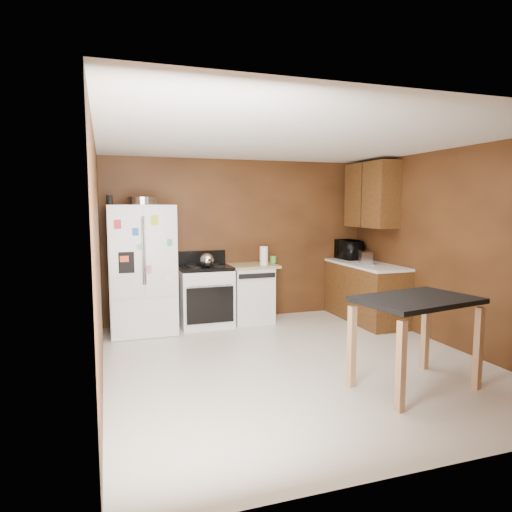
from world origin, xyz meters
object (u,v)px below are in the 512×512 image
pen_cup (110,200)px  dishwasher (251,293)px  kettle (207,260)px  paper_towel (264,256)px  green_canister (273,259)px  island (416,312)px  gas_range (205,295)px  refrigerator (142,269)px  toaster (365,258)px  roasting_pan (143,201)px  microwave (348,250)px

pen_cup → dishwasher: size_ratio=0.14×
kettle → paper_towel: (0.88, -0.00, 0.03)m
pen_cup → paper_towel: size_ratio=0.45×
green_canister → island: size_ratio=0.09×
gas_range → island: 3.31m
kettle → refrigerator: size_ratio=0.11×
kettle → dishwasher: kettle is taller
toaster → roasting_pan: bearing=-170.2°
gas_range → island: bearing=-63.8°
microwave → refrigerator: (-3.38, -0.19, -0.15)m
toaster → dishwasher: bearing=179.3°
refrigerator → toaster: bearing=-8.4°
paper_towel → dishwasher: size_ratio=0.32×
refrigerator → dishwasher: 1.69m
dishwasher → pen_cup: bearing=-175.3°
paper_towel → toaster: size_ratio=1.07×
refrigerator → gas_range: (0.91, 0.06, -0.44)m
kettle → microwave: 2.47m
kettle → island: 3.19m
pen_cup → refrigerator: size_ratio=0.07×
roasting_pan → island: 3.87m
paper_towel → green_canister: (0.23, 0.22, -0.09)m
green_canister → refrigerator: bearing=-175.4°
paper_towel → microwave: 1.60m
pen_cup → paper_towel: 2.35m
roasting_pan → refrigerator: (-0.04, 0.00, -0.95)m
green_canister → microwave: bearing=1.1°
roasting_pan → microwave: 3.44m
toaster → dishwasher: (-1.66, 0.57, -0.55)m
roasting_pan → dishwasher: size_ratio=0.48×
pen_cup → paper_towel: (2.19, 0.02, -0.83)m
microwave → island: (-1.01, -3.09, -0.29)m
kettle → microwave: microwave is taller
gas_range → green_canister: bearing=5.3°
pen_cup → gas_range: size_ratio=0.12×
pen_cup → kettle: size_ratio=0.63×
toaster → island: 2.60m
paper_towel → refrigerator: (-1.79, 0.06, -0.13)m
refrigerator → island: refrigerator is taller
green_canister → toaster: (1.27, -0.65, 0.05)m
paper_towel → green_canister: paper_towel is taller
kettle → gas_range: 0.55m
pen_cup → green_canister: (2.43, 0.25, -0.92)m
roasting_pan → paper_towel: (1.75, -0.06, -0.82)m
kettle → pen_cup: bearing=-179.0°
pen_cup → island: 4.10m
paper_towel → toaster: 1.56m
dishwasher → kettle: bearing=-168.7°
kettle → microwave: size_ratio=0.39×
green_canister → dishwasher: bearing=-168.7°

